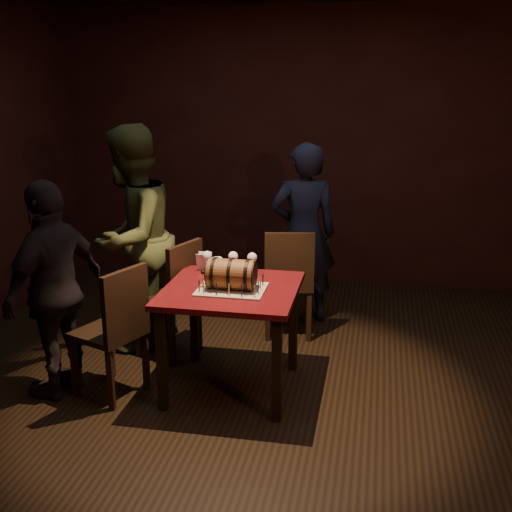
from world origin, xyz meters
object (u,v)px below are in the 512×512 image
chair_back (289,278)px  chair_left_rear (176,293)px  chair_left_front (116,325)px  person_left_rear (132,239)px  wine_glass_left (207,257)px  person_back (304,234)px  wine_glass_mid (233,257)px  pint_of_ale (217,268)px  person_left_front (55,290)px  barrel_cake (231,274)px  wine_glass_right (252,258)px  pub_table (231,303)px

chair_back → chair_left_rear: bearing=-146.2°
chair_left_front → person_left_rear: 0.96m
wine_glass_left → person_back: (0.57, 1.09, -0.07)m
wine_glass_mid → pint_of_ale: wine_glass_mid is taller
person_left_rear → person_left_front: 0.91m
wine_glass_left → person_back: size_ratio=0.10×
chair_left_rear → person_left_front: 0.96m
pint_of_ale → chair_left_rear: bearing=147.6°
chair_left_front → wine_glass_mid: bearing=41.3°
wine_glass_mid → person_left_front: (-1.10, -0.60, -0.12)m
barrel_cake → wine_glass_right: bearing=80.0°
chair_left_front → wine_glass_right: bearing=35.9°
person_back → person_left_rear: 1.50m
person_back → person_left_front: person_back is taller
pub_table → wine_glass_mid: wine_glass_mid is taller
wine_glass_right → person_left_front: bearing=-154.4°
wine_glass_mid → chair_back: chair_back is taller
wine_glass_left → person_left_front: 1.08m
wine_glass_left → person_left_front: (-0.91, -0.57, -0.12)m
chair_left_rear → person_left_rear: bearing=158.2°
wine_glass_left → person_left_front: size_ratio=0.11×
person_left_rear → person_left_front: bearing=-5.3°
chair_left_rear → pint_of_ale: bearing=-32.4°
chair_left_front → person_left_front: person_left_front is taller
wine_glass_right → chair_back: chair_back is taller
wine_glass_mid → person_back: size_ratio=0.10×
barrel_cake → pub_table: bearing=105.8°
pint_of_ale → chair_left_rear: 0.56m
wine_glass_left → chair_back: chair_back is taller
barrel_cake → wine_glass_left: 0.44m
pint_of_ale → person_back: (0.47, 1.21, -0.03)m
person_left_front → barrel_cake: bearing=115.1°
wine_glass_right → chair_left_rear: (-0.63, 0.12, -0.35)m
barrel_cake → pint_of_ale: barrel_cake is taller
wine_glass_mid → wine_glass_right: same height
wine_glass_right → person_left_front: (-1.24, -0.59, -0.12)m
chair_left_front → pub_table: bearing=19.8°
person_back → person_left_front: (-1.48, -1.67, -0.05)m
pint_of_ale → person_left_front: person_left_front is taller
barrel_cake → wine_glass_left: bearing=126.5°
barrel_cake → person_left_front: person_left_front is taller
pint_of_ale → chair_left_front: (-0.59, -0.45, -0.30)m
wine_glass_left → pint_of_ale: size_ratio=1.07×
chair_left_rear → chair_left_front: 0.73m
pint_of_ale → person_left_rear: size_ratio=0.08×
wine_glass_mid → chair_left_front: bearing=-138.7°
pub_table → person_back: 1.44m
wine_glass_left → pint_of_ale: bearing=-48.3°
pub_table → person_left_front: person_left_front is taller
barrel_cake → chair_left_front: bearing=-164.2°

